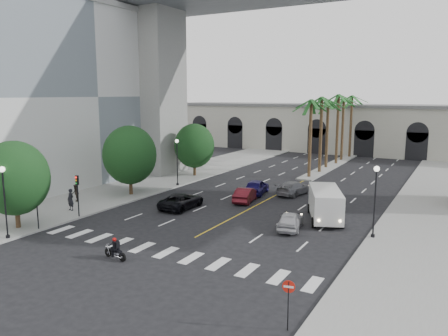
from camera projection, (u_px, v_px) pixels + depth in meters
The scene contains 31 objects.
ground at pixel (179, 246), 30.10m from camera, with size 140.00×140.00×0.00m, color black.
sidewalk_left at pixel (147, 184), 50.21m from camera, with size 8.00×100.00×0.15m, color gray.
sidewalk_right at pixel (435, 221), 35.78m from camera, with size 8.00×100.00×0.15m, color gray.
median at pixel (331, 166), 62.77m from camera, with size 2.00×24.00×0.20m, color gray.
building_left at pixel (49, 94), 51.67m from camera, with size 16.50×32.50×20.60m.
pier_building at pixel (359, 129), 76.70m from camera, with size 71.00×10.50×8.50m.
bridge at pixel (328, 12), 44.26m from camera, with size 75.00×13.00×26.00m.
palm_a at pixel (311, 104), 52.65m from camera, with size 3.20×3.20×10.30m.
palm_b at pixel (322, 101), 56.00m from camera, with size 3.20×3.20×10.60m.
palm_c at pixel (328, 104), 59.66m from camera, with size 3.20×3.20×10.10m.
palm_d at pixel (339, 99), 62.81m from camera, with size 3.20×3.20×10.90m.
palm_e at pixel (344, 101), 66.45m from camera, with size 3.20×3.20×10.40m.
palm_f at pixel (352, 99), 69.70m from camera, with size 3.20×3.20×10.70m.
street_tree_near at pixel (14, 178), 33.10m from camera, with size 5.20×5.20×6.89m.
street_tree_mid at pixel (130, 155), 44.25m from camera, with size 5.44×5.44×7.21m.
street_tree_far at pixel (194, 146), 54.62m from camera, with size 5.04×5.04×6.68m.
lamp_post_left_near at pixel (4, 196), 30.74m from camera, with size 0.40×0.40×5.35m.
lamp_post_left_far at pixel (177, 158), 48.81m from camera, with size 0.40×0.40×5.35m.
lamp_post_right at pixel (375, 196), 30.96m from camera, with size 0.40×0.40×5.35m.
traffic_signal_near at pixel (36, 199), 32.96m from camera, with size 0.25×0.18×3.65m.
traffic_signal_far at pixel (78, 189), 36.41m from camera, with size 0.25×0.18×3.65m.
motorcycle_rider at pixel (116, 250), 27.53m from camera, with size 1.96×0.55×1.42m.
car_a at pixel (290, 220), 33.68m from camera, with size 1.64×4.09×1.39m, color #AFAFB4.
car_b at pixel (246, 195), 42.23m from camera, with size 1.49×4.28×1.41m, color #4B0F16.
car_c at pixel (182, 201), 39.83m from camera, with size 2.32×5.02×1.40m, color black.
car_d at pixel (294, 188), 45.24m from camera, with size 1.97×4.84×1.41m, color slate.
car_e at pixel (256, 187), 45.40m from camera, with size 1.86×4.62×1.58m, color #181151.
cargo_van at pixel (325, 203), 35.94m from camera, with size 4.42×6.51×2.60m.
pedestrian_a at pixel (71, 200), 38.50m from camera, with size 0.71×0.46×1.93m, color black.
pedestrian_b at pixel (75, 193), 41.67m from camera, with size 0.81×0.63×1.66m, color black.
do_not_enter_sign at pixel (288, 294), 19.07m from camera, with size 0.57×0.15×2.35m.
Camera 1 is at (16.76, -23.58, 10.38)m, focal length 35.00 mm.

